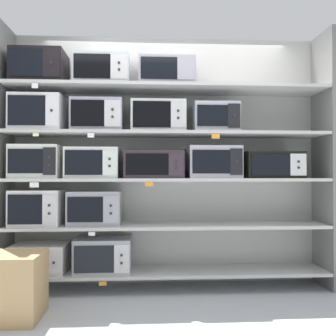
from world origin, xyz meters
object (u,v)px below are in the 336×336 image
at_px(microwave_1, 104,254).
at_px(microwave_13, 40,69).
at_px(microwave_12, 215,118).
at_px(microwave_15, 166,74).
at_px(shipping_carton, 14,286).
at_px(microwave_3, 95,208).
at_px(microwave_7, 213,162).
at_px(microwave_5, 93,163).
at_px(microwave_0, 40,258).
at_px(microwave_2, 38,208).
at_px(microwave_11, 158,117).
at_px(microwave_14, 102,71).
at_px(microwave_10, 98,116).
at_px(microwave_8, 272,165).
at_px(microwave_6, 154,165).
at_px(microwave_4, 38,162).
at_px(microwave_9, 39,114).

relative_size(microwave_1, microwave_13, 1.09).
distance_m(microwave_12, microwave_15, 0.65).
relative_size(microwave_12, shipping_carton, 0.87).
relative_size(microwave_3, microwave_7, 0.99).
height_order(microwave_1, microwave_5, microwave_5).
relative_size(microwave_0, microwave_7, 1.01).
xyz_separation_m(microwave_2, microwave_11, (1.16, -0.00, 0.88)).
relative_size(microwave_7, microwave_14, 0.95).
bearing_deg(microwave_0, shipping_carton, -90.21).
bearing_deg(microwave_10, microwave_11, -0.01).
distance_m(microwave_8, microwave_14, 1.91).
bearing_deg(microwave_15, microwave_6, -179.99).
xyz_separation_m(microwave_3, shipping_carton, (-0.53, -0.69, -0.54)).
height_order(microwave_12, microwave_14, microwave_14).
xyz_separation_m(microwave_4, shipping_carton, (0.02, -0.69, -0.99)).
bearing_deg(microwave_7, microwave_1, -179.99).
bearing_deg(microwave_1, microwave_8, -0.01).
bearing_deg(microwave_10, shipping_carton, -128.55).
distance_m(microwave_5, microwave_13, 1.05).
bearing_deg(microwave_8, microwave_6, 179.99).
xyz_separation_m(microwave_0, microwave_15, (1.21, 0.00, 1.80)).
height_order(microwave_9, microwave_10, microwave_9).
bearing_deg(microwave_6, microwave_3, 179.98).
xyz_separation_m(microwave_0, microwave_11, (1.13, -0.00, 1.37)).
bearing_deg(microwave_1, microwave_7, 0.01).
distance_m(microwave_0, microwave_5, 1.04).
distance_m(microwave_4, shipping_carton, 1.20).
bearing_deg(microwave_15, microwave_10, -179.99).
relative_size(microwave_2, microwave_14, 0.87).
bearing_deg(microwave_14, microwave_11, -0.02).
distance_m(microwave_5, shipping_carton, 1.30).
bearing_deg(microwave_13, microwave_0, 0.23).
height_order(microwave_4, microwave_10, microwave_10).
relative_size(microwave_3, microwave_15, 0.92).
relative_size(microwave_4, microwave_14, 0.86).
xyz_separation_m(microwave_8, microwave_13, (-2.28, 0.00, 0.93)).
bearing_deg(microwave_13, microwave_6, 0.00).
height_order(microwave_4, microwave_13, microwave_13).
height_order(microwave_9, microwave_14, microwave_14).
bearing_deg(microwave_8, microwave_3, 179.99).
bearing_deg(microwave_14, microwave_4, 179.97).
xyz_separation_m(microwave_8, shipping_carton, (-2.27, -0.69, -0.96)).
relative_size(microwave_4, microwave_13, 0.93).
distance_m(microwave_9, microwave_10, 0.56).
relative_size(microwave_6, microwave_10, 1.17).
bearing_deg(microwave_11, microwave_14, 179.98).
relative_size(microwave_12, microwave_13, 0.90).
bearing_deg(microwave_13, microwave_14, -0.00).
xyz_separation_m(microwave_8, microwave_10, (-1.72, 0.00, 0.47)).
distance_m(microwave_7, shipping_carton, 2.07).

